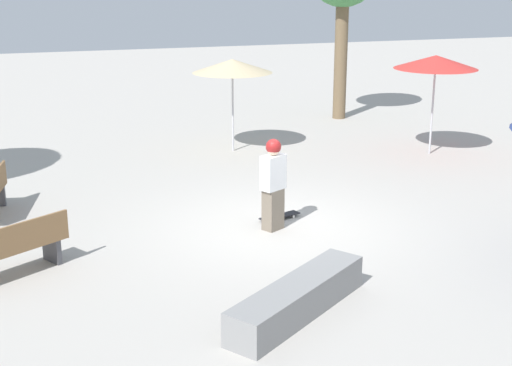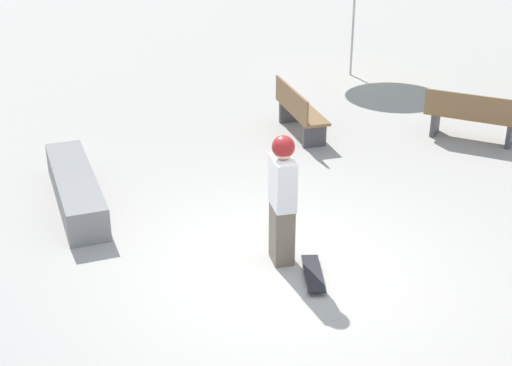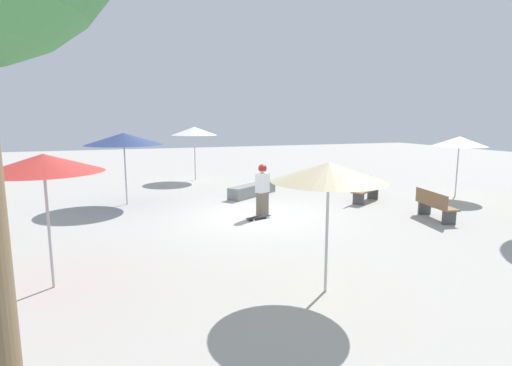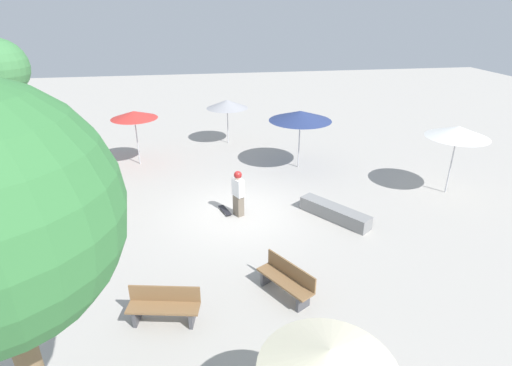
# 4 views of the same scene
# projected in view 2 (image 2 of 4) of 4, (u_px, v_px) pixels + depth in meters

# --- Properties ---
(ground_plane) EXTENTS (60.00, 60.00, 0.00)m
(ground_plane) POSITION_uv_depth(u_px,v_px,m) (282.00, 268.00, 8.42)
(ground_plane) COLOR #ADA8A0
(skater_main) EXTENTS (0.41, 0.49, 1.60)m
(skater_main) POSITION_uv_depth(u_px,v_px,m) (282.00, 196.00, 8.21)
(skater_main) COLOR #726656
(skater_main) RESTS_ON ground_plane
(skateboard) EXTENTS (0.43, 0.82, 0.07)m
(skateboard) POSITION_uv_depth(u_px,v_px,m) (313.00, 273.00, 8.20)
(skateboard) COLOR black
(skateboard) RESTS_ON ground_plane
(concrete_ledge) EXTENTS (1.90, 2.36, 0.45)m
(concrete_ledge) POSITION_uv_depth(u_px,v_px,m) (76.00, 189.00, 9.88)
(concrete_ledge) COLOR gray
(concrete_ledge) RESTS_ON ground_plane
(bench_near) EXTENTS (1.21, 1.60, 0.85)m
(bench_near) POSITION_uv_depth(u_px,v_px,m) (299.00, 111.00, 12.24)
(bench_near) COLOR #47474C
(bench_near) RESTS_ON ground_plane
(bench_far) EXTENTS (1.66, 0.74, 0.85)m
(bench_far) POSITION_uv_depth(u_px,v_px,m) (473.00, 117.00, 11.97)
(bench_far) COLOR #47474C
(bench_far) RESTS_ON ground_plane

